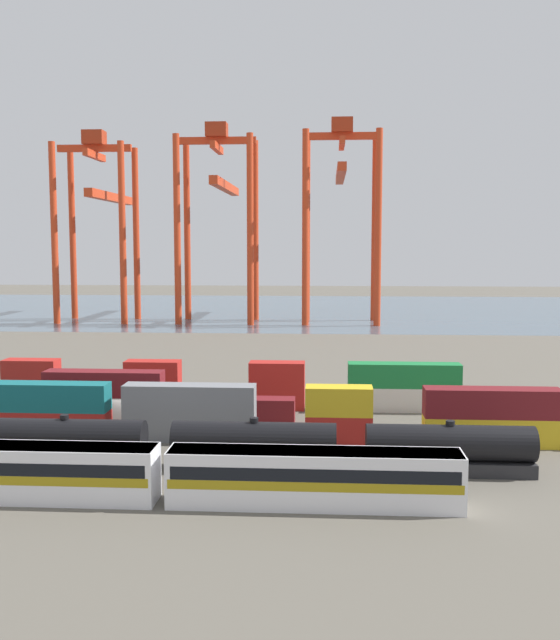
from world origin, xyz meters
TOP-DOWN VIEW (x-y plane):
  - ground_plane at (0.00, 40.00)m, footprint 420.00×420.00m
  - harbour_water at (0.00, 130.69)m, footprint 400.00×110.00m
  - passenger_train at (-1.56, -21.76)m, footprint 62.52×3.14m
  - freight_tank_row at (-0.80, -13.96)m, footprint 74.83×2.79m
  - shipping_container_3 at (-5.82, -5.52)m, footprint 12.10×2.44m
  - shipping_container_4 at (-5.82, -5.52)m, footprint 12.10×2.44m
  - shipping_container_5 at (7.84, -5.52)m, footprint 12.10×2.44m
  - shipping_container_6 at (7.84, -5.52)m, footprint 12.10×2.44m
  - shipping_container_7 at (21.51, -5.52)m, footprint 6.04×2.44m
  - shipping_container_8 at (21.51, -5.52)m, footprint 6.04×2.44m
  - shipping_container_9 at (35.17, -5.52)m, footprint 12.10×2.44m
  - shipping_container_10 at (35.17, -5.52)m, footprint 12.10×2.44m
  - shipping_container_14 at (-2.24, 1.19)m, footprint 12.10×2.44m
  - shipping_container_15 at (-2.24, 1.19)m, footprint 12.10×2.44m
  - shipping_container_16 at (11.16, 1.19)m, footprint 12.10×2.44m
  - shipping_container_18 at (-12.62, 7.90)m, footprint 6.04×2.44m
  - shipping_container_19 at (-12.62, 7.90)m, footprint 6.04×2.44m
  - shipping_container_20 at (1.17, 7.90)m, footprint 6.04×2.44m
  - shipping_container_21 at (1.17, 7.90)m, footprint 6.04×2.44m
  - shipping_container_22 at (14.97, 7.90)m, footprint 6.04×2.44m
  - shipping_container_23 at (14.97, 7.90)m, footprint 6.04×2.44m
  - shipping_container_24 at (28.77, 7.90)m, footprint 12.10×2.44m
  - shipping_container_25 at (28.77, 7.90)m, footprint 12.10×2.44m
  - gantry_crane_west at (-33.49, 100.22)m, footprint 17.30×36.99m
  - gantry_crane_central at (-4.96, 100.66)m, footprint 18.05×39.86m
  - gantry_crane_east at (23.57, 100.33)m, footprint 17.61×38.05m

SIDE VIEW (x-z plane):
  - ground_plane at x=0.00m, z-range 0.00..0.00m
  - harbour_water at x=0.00m, z-range 0.00..0.01m
  - shipping_container_3 at x=-5.82m, z-range 0.00..2.60m
  - shipping_container_5 at x=7.84m, z-range 0.00..2.60m
  - shipping_container_7 at x=21.51m, z-range 0.00..2.60m
  - shipping_container_9 at x=35.17m, z-range 0.00..2.60m
  - shipping_container_14 at x=-2.24m, z-range 0.00..2.60m
  - shipping_container_16 at x=11.16m, z-range 0.00..2.60m
  - shipping_container_18 at x=-12.62m, z-range 0.00..2.60m
  - shipping_container_20 at x=1.17m, z-range 0.00..2.60m
  - shipping_container_22 at x=14.97m, z-range 0.00..2.60m
  - shipping_container_24 at x=28.77m, z-range 0.00..2.60m
  - freight_tank_row at x=-0.80m, z-range -0.14..4.12m
  - passenger_train at x=-1.56m, z-range 0.19..4.09m
  - shipping_container_4 at x=-5.82m, z-range 2.60..5.20m
  - shipping_container_6 at x=7.84m, z-range 2.60..5.20m
  - shipping_container_8 at x=21.51m, z-range 2.60..5.20m
  - shipping_container_10 at x=35.17m, z-range 2.60..5.20m
  - shipping_container_15 at x=-2.24m, z-range 2.60..5.20m
  - shipping_container_19 at x=-12.62m, z-range 2.60..5.20m
  - shipping_container_21 at x=1.17m, z-range 2.60..5.20m
  - shipping_container_23 at x=14.97m, z-range 2.60..5.20m
  - shipping_container_25 at x=28.77m, z-range 2.60..5.20m
  - gantry_crane_west at x=-33.49m, z-range 4.42..48.61m
  - gantry_crane_central at x=-4.96m, z-range 4.97..50.62m
  - gantry_crane_east at x=23.57m, z-range 5.43..51.84m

